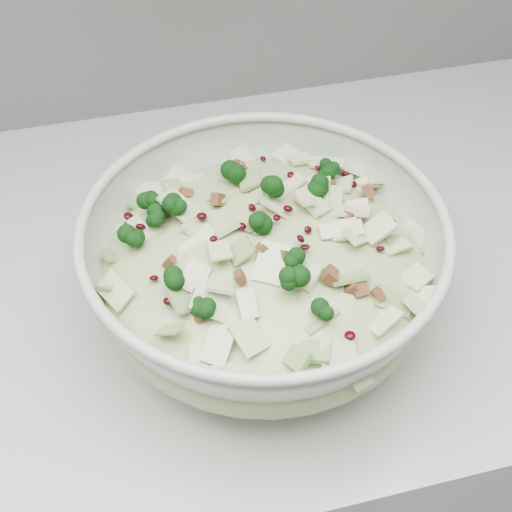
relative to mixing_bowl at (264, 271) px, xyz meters
The scene contains 3 objects.
counter 0.61m from the mixing_bowl, 17.42° to the left, with size 3.60×0.60×0.90m, color #B5B4B0.
mixing_bowl is the anchor object (origin of this frame).
salad 0.02m from the mixing_bowl, ahead, with size 0.33×0.33×0.13m.
Camera 1 is at (-0.43, 1.18, 1.45)m, focal length 50.00 mm.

